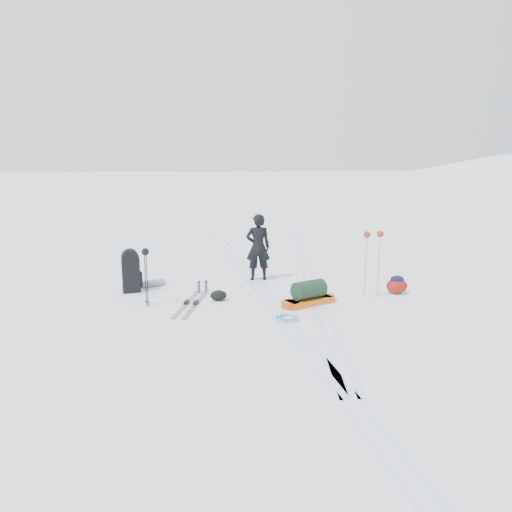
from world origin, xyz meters
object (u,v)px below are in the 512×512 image
object	(u,v)px
pulk_sled	(309,295)
skier	(258,247)
expedition_rucksack	(134,272)
ski_poles_black	(146,259)

from	to	relation	value
pulk_sled	skier	bearing A→B (deg)	83.73
expedition_rucksack	ski_poles_black	bearing A→B (deg)	-83.21
pulk_sled	expedition_rucksack	size ratio (longest dim) A/B	1.38
skier	pulk_sled	bearing A→B (deg)	110.06
pulk_sled	ski_poles_black	size ratio (longest dim) A/B	1.12
pulk_sled	expedition_rucksack	world-z (taller)	expedition_rucksack
skier	pulk_sled	xyz separation A→B (m)	(0.78, -2.28, -0.64)
pulk_sled	ski_poles_black	bearing A→B (deg)	149.81
ski_poles_black	pulk_sled	bearing A→B (deg)	-1.18
expedition_rucksack	ski_poles_black	xyz separation A→B (m)	(0.40, -1.24, 0.55)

